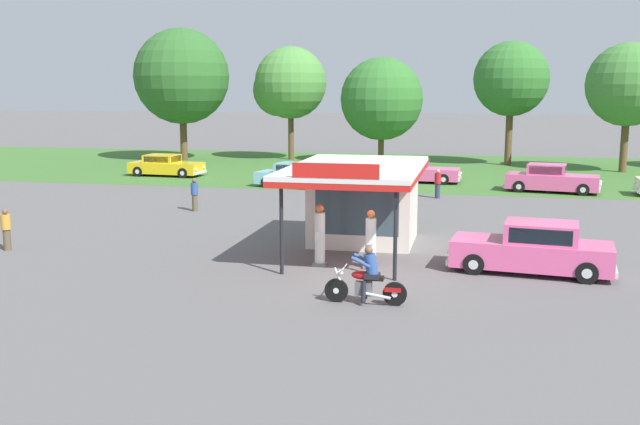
% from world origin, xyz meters
% --- Properties ---
extents(ground_plane, '(300.00, 300.00, 0.00)m').
position_xyz_m(ground_plane, '(0.00, 0.00, 0.00)').
color(ground_plane, '#5B5959').
extents(grass_verge_strip, '(120.00, 24.00, 0.01)m').
position_xyz_m(grass_verge_strip, '(0.00, 30.00, 0.00)').
color(grass_verge_strip, '#3D6B2D').
rests_on(grass_verge_strip, ground).
extents(service_station_kiosk, '(4.40, 7.67, 3.52)m').
position_xyz_m(service_station_kiosk, '(-0.81, 4.55, 1.80)').
color(service_station_kiosk, silver).
rests_on(service_station_kiosk, ground).
extents(gas_pump_nearside, '(0.44, 0.44, 2.02)m').
position_xyz_m(gas_pump_nearside, '(-1.64, 1.03, 0.92)').
color(gas_pump_nearside, slate).
rests_on(gas_pump_nearside, ground).
extents(gas_pump_offside, '(0.44, 0.44, 1.90)m').
position_xyz_m(gas_pump_offside, '(0.02, 1.03, 0.86)').
color(gas_pump_offside, slate).
rests_on(gas_pump_offside, ground).
extents(motorcycle_with_rider, '(2.22, 0.70, 1.58)m').
position_xyz_m(motorcycle_with_rider, '(0.48, -2.82, 0.65)').
color(motorcycle_with_rider, black).
rests_on(motorcycle_with_rider, ground).
extents(featured_classic_sedan, '(5.19, 2.34, 1.61)m').
position_xyz_m(featured_classic_sedan, '(5.04, 1.54, 0.74)').
color(featured_classic_sedan, '#E55993').
rests_on(featured_classic_sedan, ground).
extents(parked_car_back_row_centre, '(5.06, 2.20, 1.40)m').
position_xyz_m(parked_car_back_row_centre, '(-16.77, 22.76, 0.65)').
color(parked_car_back_row_centre, gold).
rests_on(parked_car_back_row_centre, ground).
extents(parked_car_back_row_centre_left, '(5.33, 2.66, 1.56)m').
position_xyz_m(parked_car_back_row_centre_left, '(7.36, 20.23, 0.71)').
color(parked_car_back_row_centre_left, '#E55993').
rests_on(parked_car_back_row_centre_left, ground).
extents(parked_car_second_row_spare, '(5.69, 2.84, 1.43)m').
position_xyz_m(parked_car_second_row_spare, '(-6.72, 19.09, 0.66)').
color(parked_car_second_row_spare, '#7AC6D1').
rests_on(parked_car_second_row_spare, ground).
extents(parked_car_back_row_centre_right, '(5.60, 2.15, 1.40)m').
position_xyz_m(parked_car_back_row_centre_right, '(-0.45, 22.99, 0.65)').
color(parked_car_back_row_centre_right, '#E55993').
rests_on(parked_car_back_row_centre_right, ground).
extents(bystander_admiring_sedan, '(0.34, 0.34, 1.54)m').
position_xyz_m(bystander_admiring_sedan, '(1.31, 16.59, 0.80)').
color(bystander_admiring_sedan, '#2D3351').
rests_on(bystander_admiring_sedan, ground).
extents(bystander_chatting_near_pumps, '(0.34, 0.34, 1.50)m').
position_xyz_m(bystander_chatting_near_pumps, '(-13.00, 0.88, 0.78)').
color(bystander_chatting_near_pumps, brown).
rests_on(bystander_chatting_near_pumps, ground).
extents(bystander_standing_back_lot, '(0.34, 0.34, 1.55)m').
position_xyz_m(bystander_standing_back_lot, '(-9.62, 10.10, 0.81)').
color(bystander_standing_back_lot, brown).
rests_on(bystander_standing_back_lot, ground).
extents(bystander_leaning_by_kiosk, '(0.34, 0.34, 1.59)m').
position_xyz_m(bystander_leaning_by_kiosk, '(-0.81, 14.73, 0.84)').
color(bystander_leaning_by_kiosk, '#2D3351').
rests_on(bystander_leaning_by_kiosk, ground).
extents(tree_oak_distant_spare, '(6.30, 6.30, 8.07)m').
position_xyz_m(tree_oak_distant_spare, '(-3.94, 33.96, 4.91)').
color(tree_oak_distant_spare, brown).
rests_on(tree_oak_distant_spare, ground).
extents(tree_oak_right, '(5.66, 5.66, 8.80)m').
position_xyz_m(tree_oak_right, '(13.21, 31.67, 5.82)').
color(tree_oak_right, brown).
rests_on(tree_oak_right, ground).
extents(tree_oak_far_left, '(5.98, 5.75, 9.03)m').
position_xyz_m(tree_oak_far_left, '(-11.75, 35.38, 5.98)').
color(tree_oak_far_left, brown).
rests_on(tree_oak_far_left, ground).
extents(tree_oak_left, '(5.53, 5.53, 9.17)m').
position_xyz_m(tree_oak_left, '(5.60, 34.47, 6.38)').
color(tree_oak_left, brown).
rests_on(tree_oak_left, ground).
extents(tree_oak_centre, '(7.53, 7.53, 10.42)m').
position_xyz_m(tree_oak_centre, '(-19.78, 33.03, 6.64)').
color(tree_oak_centre, brown).
rests_on(tree_oak_centre, ground).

